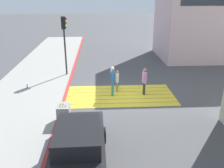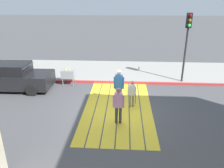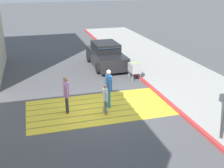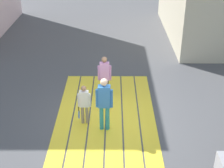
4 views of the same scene
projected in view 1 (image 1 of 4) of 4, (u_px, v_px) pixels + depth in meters
The scene contains 12 objects.
ground_plane at pixel (120, 95), 14.49m from camera, with size 120.00×120.00×0.00m, color #4C4C4F.
crosswalk_stripes at pixel (120, 95), 14.49m from camera, with size 6.40×3.25×0.01m.
sidewalk_west at pixel (25, 97), 14.17m from camera, with size 4.80×40.00×0.12m, color #9E9B93.
curb_painted at pixel (65, 96), 14.29m from camera, with size 0.16×40.00×0.13m, color #BC3333.
building_far_north at pixel (207, 5), 21.57m from camera, with size 8.00×6.03×9.38m.
car_parked_near_curb at pixel (79, 148), 8.40m from camera, with size 2.02×4.32×1.57m.
traffic_light_corner at pixel (64, 34), 16.87m from camera, with size 0.39×0.28×4.24m.
tennis_ball_cart at pixel (64, 110), 11.15m from camera, with size 0.56×0.80×1.02m.
water_bottle at pixel (27, 86), 15.34m from camera, with size 0.07×0.07×0.22m, color #33A5BF.
pedestrian_adult_lead at pixel (144, 80), 14.29m from camera, with size 0.22×0.48×1.65m.
pedestrian_adult_trailing at pixel (113, 79), 14.12m from camera, with size 0.24×0.52×1.78m.
pedestrian_child_with_racket at pixel (117, 80), 14.84m from camera, with size 0.28×0.41×1.37m.
Camera 1 is at (-1.26, -13.26, 5.77)m, focal length 38.90 mm.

